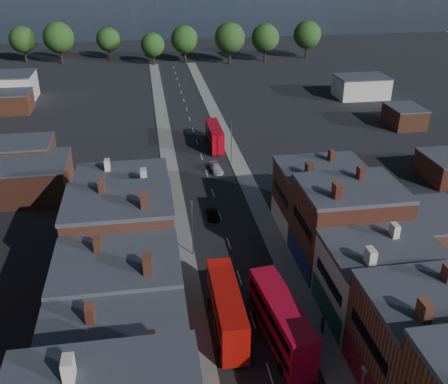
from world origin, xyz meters
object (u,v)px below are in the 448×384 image
object	(u,v)px
car_2	(213,214)
ped_3	(323,324)
bus_2	(214,136)
bus_1	(281,321)
car_3	(216,168)
bus_0	(227,309)

from	to	relation	value
car_2	ped_3	size ratio (longest dim) A/B	2.04
bus_2	ped_3	size ratio (longest dim) A/B	5.51
bus_1	car_2	world-z (taller)	bus_1
bus_2	car_3	world-z (taller)	bus_2
bus_2	car_3	xyz separation A→B (m)	(-1.41, -12.12, -1.84)
car_3	ped_3	size ratio (longest dim) A/B	2.30
bus_1	ped_3	world-z (taller)	bus_1
car_3	bus_1	bearing A→B (deg)	-95.24
bus_2	car_2	size ratio (longest dim) A/B	2.70
bus_0	ped_3	world-z (taller)	bus_0
bus_0	car_2	world-z (taller)	bus_0
car_2	car_3	distance (m)	17.15
ped_3	bus_2	bearing A→B (deg)	18.54
car_3	ped_3	xyz separation A→B (m)	(5.13, -43.72, 0.44)
bus_2	car_2	bearing A→B (deg)	-98.78
car_2	bus_2	bearing A→B (deg)	82.27
ped_3	car_2	bearing A→B (deg)	31.66
ped_3	bus_0	bearing A→B (deg)	92.80
bus_0	car_3	distance (m)	41.94
bus_0	car_2	bearing A→B (deg)	85.85
bus_1	car_3	world-z (taller)	bus_1
car_3	bus_2	bearing A→B (deg)	77.84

